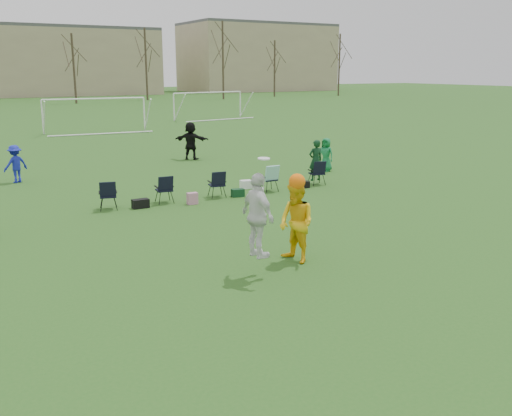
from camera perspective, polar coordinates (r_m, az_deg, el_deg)
ground at (r=13.21m, az=3.54°, el=-6.31°), size 260.00×260.00×0.00m
fielder_blue at (r=25.15m, az=-22.92°, el=4.08°), size 1.13×0.90×1.53m
fielder_green_far at (r=26.00m, az=7.01°, el=5.32°), size 0.73×0.86×1.51m
fielder_black at (r=29.37m, az=-6.54°, el=6.70°), size 1.69×1.62×1.92m
center_contest at (r=13.06m, az=2.57°, el=-1.11°), size 2.03×1.55×2.67m
sideline_setup at (r=21.06m, az=-1.86°, el=2.82°), size 9.13×1.69×1.78m
goal_mid at (r=43.77m, az=-15.83°, el=9.85°), size 7.40×0.63×2.46m
goal_right at (r=53.52m, az=-4.79°, el=10.93°), size 7.35×1.14×2.46m
building_row at (r=107.19m, az=-23.45°, el=13.46°), size 126.00×16.00×13.00m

